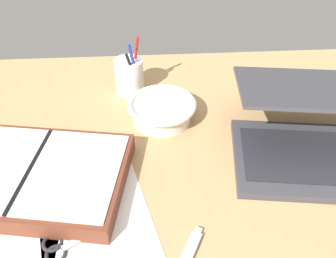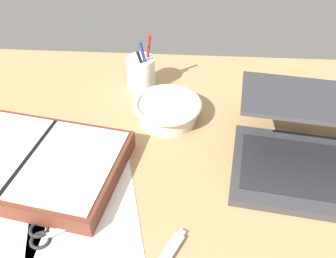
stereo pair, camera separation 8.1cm
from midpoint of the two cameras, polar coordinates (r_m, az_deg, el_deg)
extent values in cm
cube|color=tan|center=(83.23, -5.53, -6.27)|extent=(140.00, 100.00, 2.00)
cube|color=#38383D|center=(86.35, 17.37, -4.50)|extent=(33.47, 27.42, 1.80)
cube|color=#232328|center=(85.67, 17.50, -4.01)|extent=(28.94, 20.42, 0.24)
cube|color=#38383D|center=(86.06, 17.96, 5.84)|extent=(33.43, 27.13, 5.39)
cube|color=navy|center=(85.73, 18.00, 5.61)|extent=(30.68, 24.42, 4.46)
cylinder|color=silver|center=(93.25, -3.54, 2.49)|extent=(14.52, 14.52, 4.58)
torus|color=silver|center=(91.88, -3.60, 3.63)|extent=(17.08, 17.08, 1.37)
cylinder|color=white|center=(103.27, -8.30, 7.89)|extent=(7.67, 7.67, 9.58)
cylinder|color=black|center=(100.50, -7.82, 8.46)|extent=(3.47, 2.49, 11.91)
cylinder|color=#233899|center=(100.12, -7.60, 9.28)|extent=(2.94, 3.33, 14.68)
cylinder|color=#B21E1E|center=(102.09, -7.49, 10.22)|extent=(2.99, 4.04, 15.48)
cube|color=brown|center=(83.60, -22.69, -6.77)|extent=(41.67, 32.08, 4.19)
cube|color=silver|center=(78.33, -17.15, -6.44)|extent=(21.40, 26.41, 0.30)
cube|color=black|center=(82.00, -23.10, -5.61)|extent=(4.92, 23.49, 0.30)
cube|color=#B7B7BC|center=(72.78, -15.84, -15.45)|extent=(8.31, 6.30, 0.30)
cube|color=#B7B7BC|center=(73.02, -15.80, -15.58)|extent=(9.36, 2.93, 0.30)
torus|color=#232328|center=(72.48, -20.14, -17.65)|extent=(3.90, 3.90, 0.70)
torus|color=#232328|center=(73.96, -20.51, -16.15)|extent=(3.90, 3.90, 0.70)
cube|color=white|center=(76.11, -14.52, -12.39)|extent=(27.12, 33.17, 0.16)
cube|color=silver|center=(76.27, -26.97, -16.83)|extent=(18.98, 27.85, 0.16)
cube|color=#99999E|center=(68.99, -0.09, -17.72)|extent=(4.48, 6.26, 1.00)
cube|color=silver|center=(70.83, 1.09, -15.45)|extent=(1.61, 1.61, 0.60)
camera|label=1|loc=(0.04, -92.86, -2.38)|focal=40.00mm
camera|label=2|loc=(0.04, 87.14, 2.38)|focal=40.00mm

